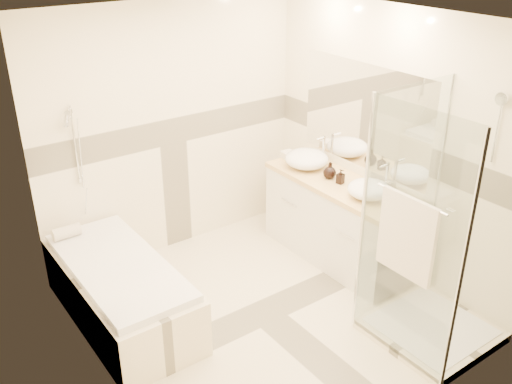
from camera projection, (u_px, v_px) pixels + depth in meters
room at (269, 180)px, 4.51m from camera, size 2.82×3.02×2.52m
bathtub at (121, 288)px, 4.81m from camera, size 0.75×1.70×0.56m
vanity at (337, 221)px, 5.64m from camera, size 0.58×1.62×0.85m
shower_enclosure at (421, 284)px, 4.53m from camera, size 0.96×0.93×2.04m
vessel_sink_near at (307, 159)px, 5.75m from camera, size 0.44×0.44×0.18m
vessel_sink_far at (369, 189)px, 5.13m from camera, size 0.39×0.39×0.16m
faucet_near at (323, 147)px, 5.83m from camera, size 0.12×0.03×0.29m
faucet_far at (386, 175)px, 5.20m from camera, size 0.12×0.03×0.28m
amenity_bottle_a at (340, 177)px, 5.40m from camera, size 0.08×0.08×0.14m
amenity_bottle_b at (330, 170)px, 5.50m from camera, size 0.13×0.13×0.16m
folded_towels at (290, 156)px, 5.96m from camera, size 0.15×0.22×0.07m
rolled_towel at (67, 232)px, 5.06m from camera, size 0.24×0.11×0.11m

